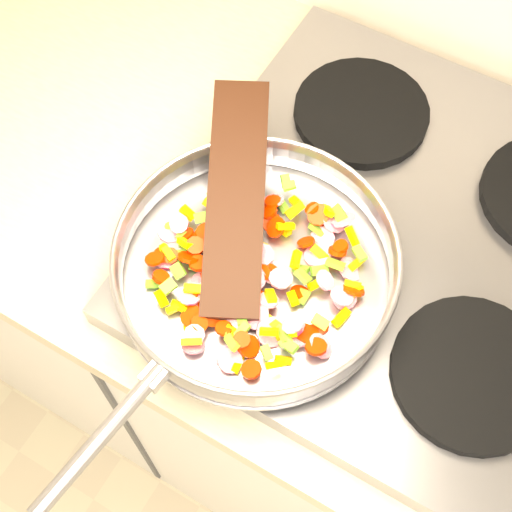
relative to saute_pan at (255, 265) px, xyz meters
The scene contains 7 objects.
cooktop 0.22m from the saute_pan, 49.99° to the left, with size 0.60×0.60×0.04m, color #939399.
grate_fl 0.05m from the saute_pan, 98.75° to the left, with size 0.19×0.19×0.02m, color black.
grate_fr 0.28m from the saute_pan, ahead, with size 0.19×0.19×0.02m, color black.
grate_bl 0.31m from the saute_pan, 90.66° to the left, with size 0.19×0.19×0.02m, color black.
saute_pan is the anchor object (origin of this frame).
vegetable_heap 0.01m from the saute_pan, 91.99° to the right, with size 0.28×0.27×0.05m.
wooden_spatula 0.09m from the saute_pan, 135.30° to the left, with size 0.31×0.07×0.01m, color black.
Camera 1 is at (-0.64, 1.17, 1.73)m, focal length 50.00 mm.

